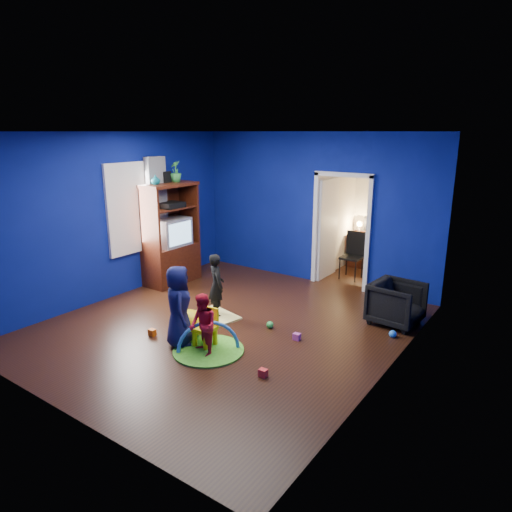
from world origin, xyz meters
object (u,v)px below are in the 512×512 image
Objects in this scene: kid_chair at (205,330)px; play_mat at (209,350)px; hopper_ball at (189,324)px; folding_chair at (351,257)px; armchair at (396,303)px; study_desk at (369,251)px; toddler_red at (203,325)px; tv_armoire at (170,234)px; child_black at (217,285)px; vase at (156,180)px; child_navy at (179,306)px; crt_tv at (172,232)px.

kid_chair is 0.52× the size of play_mat.
folding_chair reaches higher than hopper_ball.
armchair is 0.84× the size of study_desk.
study_desk is at bearing 113.50° from toddler_red.
kid_chair is (0.38, -0.10, 0.04)m from hopper_ball.
tv_armoire is 2.23× the size of study_desk.
hopper_ball is (0.20, -0.86, -0.31)m from child_black.
child_black is at bearing 118.27° from kid_chair.
vase is at bearing -128.82° from study_desk.
armchair is at bearing -48.83° from folding_chair.
kid_chair is at bearing -14.40° from hopper_ball.
child_black reaches higher than study_desk.
hopper_ball is at bearing -101.38° from folding_chair.
child_black is 1.18× the size of study_desk.
folding_chair reaches higher than toddler_red.
child_navy is 2.74× the size of hopper_ball.
play_mat is at bearing -19.69° from hopper_ball.
play_mat is at bearing -36.61° from crt_tv.
vase is 0.09× the size of tv_armoire.
study_desk is at bearing 34.05° from armchair.
hopper_ball is at bearing -35.59° from child_navy.
vase reaches higher than child_black.
armchair is 1.76× the size of hopper_ball.
toddler_red is 5.18m from study_desk.
toddler_red is 0.88× the size of play_mat.
child_black is at bearing -34.31° from child_navy.
kid_chair is (2.37, -1.77, -0.77)m from crt_tv.
folding_chair is at bearing -56.94° from child_navy.
kid_chair is at bearing 145.02° from armchair.
armchair is 0.86× the size of toddler_red.
crt_tv is 0.76× the size of folding_chair.
tv_armoire reaches higher than play_mat.
study_desk is at bearing 80.82° from hopper_ball.
play_mat is at bearing -36.18° from tv_armoire.
armchair is at bearing -118.18° from child_black.
study_desk is (0.99, 4.02, -0.14)m from child_black.
child_black is 5.90× the size of vase.
toddler_red is 0.93× the size of folding_chair.
kid_chair is 0.54× the size of folding_chair.
toddler_red is at bearing -37.66° from tv_armoire.
tv_armoire is 2.80× the size of crt_tv.
play_mat is 1.10× the size of study_desk.
hopper_ball is (2.03, -1.68, -0.77)m from tv_armoire.
vase reaches higher than toddler_red.
child_black is at bearing 102.96° from hopper_ball.
armchair reaches higher than play_mat.
toddler_red is (0.48, -0.05, -0.15)m from child_navy.
child_navy is 2.30× the size of kid_chair.
child_navy is (-2.24, -2.45, 0.24)m from armchair.
child_black is 1.15m from kid_chair.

